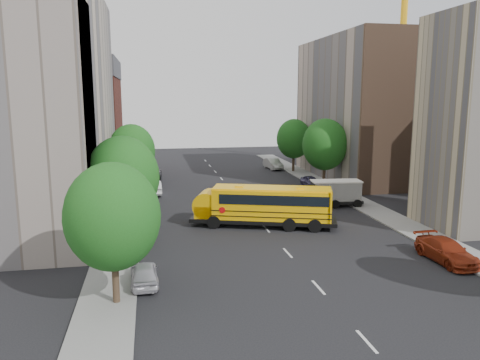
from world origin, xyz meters
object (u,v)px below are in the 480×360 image
object	(u,v)px
tower_crane	(419,0)
school_bus	(262,204)
street_tree_5	(294,139)
parked_car_3	(446,251)
street_tree_2	(132,151)
street_tree_4	(325,145)
parked_car_4	(311,181)
safari_truck	(331,193)
parked_car_1	(154,187)
parked_car_2	(151,174)
street_tree_1	(123,177)
parked_car_5	(273,164)
parked_car_0	(144,273)
street_tree_0	(113,217)

from	to	relation	value
tower_crane	school_bus	world-z (taller)	tower_crane
street_tree_5	parked_car_3	xyz separation A→B (m)	(-1.40, -37.58, -3.98)
street_tree_2	parked_car_3	distance (m)	33.10
street_tree_4	parked_car_4	size ratio (longest dim) A/B	2.15
safari_truck	parked_car_1	xyz separation A→B (m)	(-16.97, 9.19, -0.61)
school_bus	parked_car_2	xyz separation A→B (m)	(-8.85, 24.24, -1.10)
street_tree_4	street_tree_2	bearing A→B (deg)	180.00
school_bus	safari_truck	bearing A→B (deg)	52.72
street_tree_5	street_tree_4	bearing A→B (deg)	-90.00
street_tree_4	school_bus	size ratio (longest dim) A/B	0.67
school_bus	parked_car_4	world-z (taller)	school_bus
street_tree_5	parked_car_4	xyz separation A→B (m)	(-1.40, -11.43, -4.06)
street_tree_1	parked_car_5	xyz separation A→B (m)	(19.80, 32.92, -4.16)
parked_car_4	safari_truck	bearing A→B (deg)	-102.01
street_tree_4	parked_car_3	world-z (taller)	street_tree_4
parked_car_0	parked_car_2	xyz separation A→B (m)	(0.59, 34.85, 0.12)
street_tree_4	parked_car_4	world-z (taller)	street_tree_4
street_tree_1	safari_truck	world-z (taller)	street_tree_1
tower_crane	street_tree_1	distance (m)	55.74
parked_car_1	parked_car_3	size ratio (longest dim) A/B	0.90
safari_truck	parked_car_3	world-z (taller)	safari_truck
street_tree_1	street_tree_5	xyz separation A→B (m)	(22.00, 30.00, -0.25)
parked_car_0	street_tree_0	bearing A→B (deg)	56.94
street_tree_0	parked_car_3	xyz separation A→B (m)	(20.60, 2.42, -3.91)
street_tree_5	safari_truck	distance (m)	21.85
school_bus	parked_car_4	distance (m)	18.47
street_tree_2	parked_car_0	bearing A→B (deg)	-86.88
street_tree_0	parked_car_5	bearing A→B (deg)	65.23
street_tree_0	street_tree_5	distance (m)	45.65
street_tree_4	safari_truck	world-z (taller)	street_tree_4
parked_car_3	street_tree_1	bearing A→B (deg)	157.94
street_tree_2	parked_car_0	xyz separation A→B (m)	(1.40, -25.67, -4.17)
street_tree_2	school_bus	size ratio (longest dim) A/B	0.63
safari_truck	school_bus	bearing A→B (deg)	-139.86
tower_crane	parked_car_0	world-z (taller)	tower_crane
street_tree_4	street_tree_5	bearing A→B (deg)	90.00
school_bus	safari_truck	xyz separation A→B (m)	(8.32, 5.66, -0.53)
street_tree_0	parked_car_5	xyz separation A→B (m)	(19.80, 42.92, -3.85)
street_tree_0	street_tree_4	bearing A→B (deg)	51.84
parked_car_3	parked_car_4	bearing A→B (deg)	88.14
street_tree_5	parked_car_4	size ratio (longest dim) A/B	1.99
safari_truck	parked_car_3	bearing A→B (deg)	-79.00
street_tree_4	street_tree_1	bearing A→B (deg)	-140.71
tower_crane	parked_car_4	size ratio (longest dim) A/B	9.48
street_tree_2	street_tree_1	bearing A→B (deg)	-90.00
parked_car_4	parked_car_5	xyz separation A→B (m)	(-0.80, 14.35, 0.15)
street_tree_2	street_tree_4	distance (m)	22.00
school_bus	parked_car_0	world-z (taller)	school_bus
parked_car_3	street_tree_2	bearing A→B (deg)	126.99
street_tree_2	street_tree_4	size ratio (longest dim) A/B	0.95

